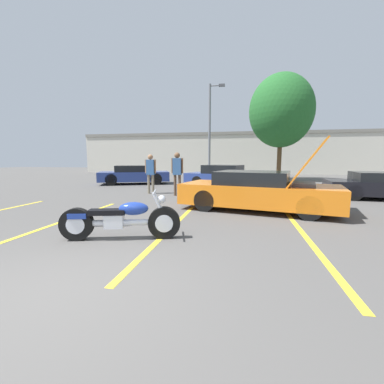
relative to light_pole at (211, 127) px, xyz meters
The scene contains 14 objects.
ground_plane 17.91m from the light_pole, 89.03° to the right, with size 80.00×80.00×0.00m, color #514F4C.
parking_stripe_middle 15.12m from the light_pole, 97.85° to the right, with size 0.12×5.51×0.01m, color yellow.
parking_stripe_back 15.01m from the light_pole, 86.44° to the right, with size 0.12×5.51×0.01m, color yellow.
parking_stripe_far 15.46m from the light_pole, 75.31° to the right, with size 0.12×5.51×0.01m, color yellow.
far_building 9.90m from the light_pole, 88.27° to the left, with size 32.00×4.20×4.40m.
light_pole is the anchor object (origin of this frame).
tree_background 5.21m from the light_pole, ahead, with size 4.54×4.54×7.62m.
motorcycle 15.76m from the light_pole, 89.45° to the right, with size 2.30×0.91×0.96m.
show_car_hood_open 12.64m from the light_pole, 75.79° to the right, with size 4.97×2.87×2.16m.
parked_car_mid_row 6.60m from the light_pole, 74.44° to the right, with size 4.79×2.98×1.24m.
parked_car_right_row 12.19m from the light_pole, 47.09° to the right, with size 4.27×2.23×1.06m.
parked_car_left_row 7.25m from the light_pole, 131.49° to the right, with size 4.63×3.31×1.17m.
spectator_near_motorcycle 9.46m from the light_pole, 100.33° to the right, with size 0.52×0.23×1.78m.
spectator_by_show_car 9.70m from the light_pole, 91.62° to the right, with size 0.52×0.24×1.86m.
Camera 1 is at (2.19, -2.47, 1.59)m, focal length 24.00 mm.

